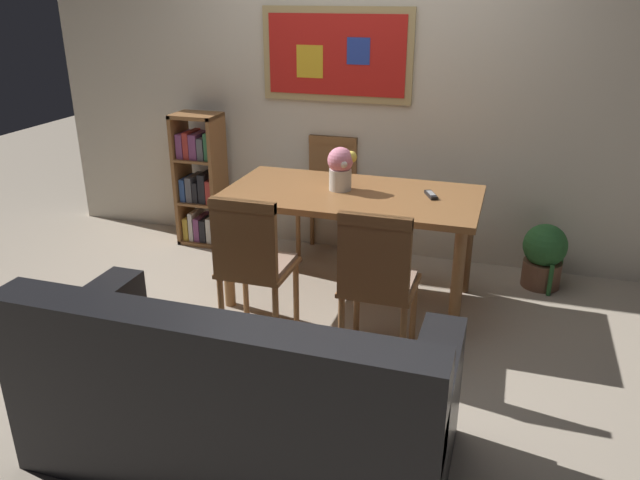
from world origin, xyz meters
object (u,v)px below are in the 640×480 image
(dining_chair_near_left, at_px, (252,257))
(potted_ivy, at_px, (544,255))
(tv_remote, at_px, (431,195))
(dining_chair_near_right, at_px, (377,275))
(bookshelf, at_px, (201,183))
(dining_chair_far_left, at_px, (329,187))
(flower_vase, at_px, (341,166))
(leather_couch, at_px, (238,400))
(dining_table, at_px, (351,207))

(dining_chair_near_left, xyz_separation_m, potted_ivy, (1.63, 1.29, -0.30))
(potted_ivy, bearing_deg, tv_remote, -145.40)
(dining_chair_near_right, xyz_separation_m, bookshelf, (-1.75, 1.34, -0.03))
(dining_chair_far_left, relative_size, flower_vase, 3.26)
(leather_couch, bearing_deg, dining_chair_far_left, 97.59)
(dining_chair_near_left, xyz_separation_m, bookshelf, (-1.02, 1.32, -0.03))
(bookshelf, distance_m, flower_vase, 1.51)
(flower_vase, distance_m, tv_remote, 0.60)
(dining_chair_far_left, height_order, dining_chair_near_left, same)
(dining_chair_far_left, height_order, bookshelf, bookshelf)
(dining_chair_near_right, relative_size, bookshelf, 0.86)
(dining_chair_near_left, bearing_deg, dining_chair_near_right, -1.06)
(bookshelf, bearing_deg, dining_chair_near_left, -52.34)
(dining_chair_far_left, bearing_deg, dining_chair_near_right, -64.03)
(bookshelf, bearing_deg, dining_table, -23.77)
(dining_chair_near_left, relative_size, tv_remote, 5.69)
(flower_vase, bearing_deg, dining_table, -24.51)
(flower_vase, bearing_deg, bookshelf, 156.28)
(dining_chair_near_left, distance_m, leather_couch, 1.04)
(dining_chair_far_left, relative_size, dining_chair_near_right, 1.00)
(bookshelf, relative_size, tv_remote, 6.65)
(leather_couch, height_order, bookshelf, bookshelf)
(dining_table, xyz_separation_m, potted_ivy, (1.24, 0.59, -0.42))
(bookshelf, bearing_deg, potted_ivy, -0.81)
(potted_ivy, height_order, flower_vase, flower_vase)
(tv_remote, bearing_deg, dining_chair_near_right, -101.43)
(bookshelf, bearing_deg, flower_vase, -23.72)
(dining_chair_near_right, bearing_deg, leather_couch, -112.31)
(dining_table, bearing_deg, potted_ivy, 25.28)
(bookshelf, xyz_separation_m, potted_ivy, (2.65, -0.04, -0.27))
(flower_vase, bearing_deg, leather_couch, -88.97)
(dining_table, distance_m, bookshelf, 1.55)
(dining_chair_near_left, height_order, potted_ivy, dining_chair_near_left)
(dining_table, height_order, dining_chair_near_right, dining_chair_near_right)
(leather_couch, bearing_deg, flower_vase, 91.03)
(dining_chair_near_left, bearing_deg, potted_ivy, 38.20)
(leather_couch, xyz_separation_m, potted_ivy, (1.29, 2.25, -0.08))
(dining_table, bearing_deg, dining_chair_far_left, 116.71)
(dining_chair_near_left, bearing_deg, leather_couch, -70.55)
(dining_chair_far_left, height_order, dining_chair_near_right, same)
(flower_vase, xyz_separation_m, tv_remote, (0.58, 0.03, -0.14))
(dining_chair_near_right, distance_m, leather_couch, 1.05)
(bookshelf, distance_m, potted_ivy, 2.67)
(leather_couch, relative_size, flower_vase, 6.45)
(potted_ivy, distance_m, tv_remote, 1.05)
(dining_table, distance_m, dining_chair_near_left, 0.81)
(bookshelf, xyz_separation_m, tv_remote, (1.91, -0.55, 0.26))
(dining_chair_far_left, distance_m, tv_remote, 1.12)
(dining_table, height_order, dining_chair_far_left, dining_chair_far_left)
(potted_ivy, bearing_deg, dining_chair_far_left, 174.38)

